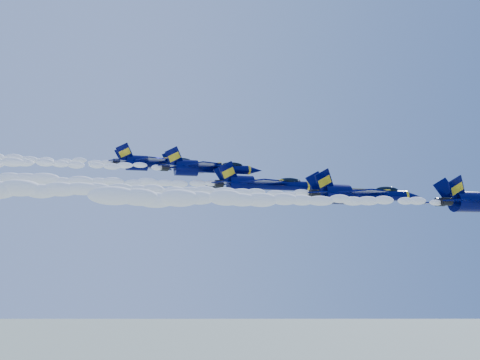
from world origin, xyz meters
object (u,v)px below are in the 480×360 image
object	(u,v)px
jet_third	(262,184)
jet_fifth	(157,163)
jet_second	(359,194)
jet_fourth	(207,168)

from	to	relation	value
jet_third	jet_fifth	xyz separation A→B (m)	(-16.02, 10.67, 4.35)
jet_second	jet_third	xyz separation A→B (m)	(-12.42, 9.64, 2.09)
jet_fifth	jet_fourth	bearing A→B (deg)	-41.47
jet_third	jet_second	bearing A→B (deg)	-37.81
jet_second	jet_fifth	bearing A→B (deg)	144.47
jet_third	jet_fourth	size ratio (longest dim) A/B	1.08
jet_third	jet_fourth	bearing A→B (deg)	154.55
jet_second	jet_third	world-z (taller)	jet_third
jet_second	jet_fourth	distance (m)	25.55
jet_fourth	jet_fifth	bearing A→B (deg)	138.53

